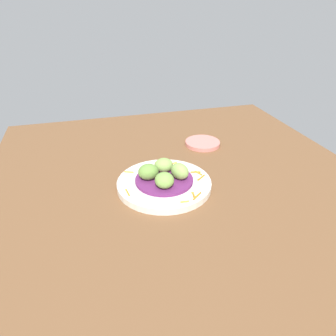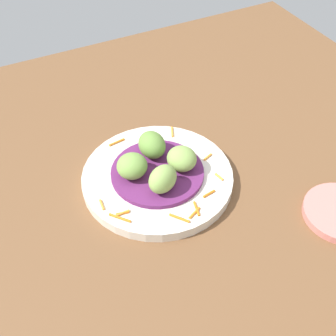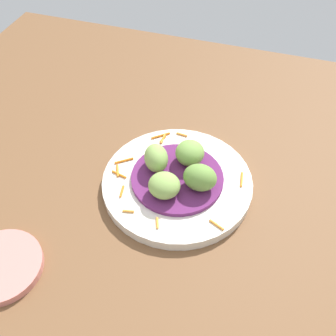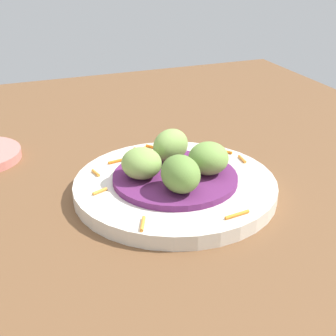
# 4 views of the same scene
# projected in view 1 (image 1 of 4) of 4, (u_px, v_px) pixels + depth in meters

# --- Properties ---
(table_surface) EXTENTS (1.10, 1.10, 0.02)m
(table_surface) POSITION_uv_depth(u_px,v_px,m) (177.00, 177.00, 0.93)
(table_surface) COLOR brown
(table_surface) RESTS_ON ground
(main_plate) EXTENTS (0.26, 0.26, 0.02)m
(main_plate) POSITION_uv_depth(u_px,v_px,m) (164.00, 184.00, 0.86)
(main_plate) COLOR silver
(main_plate) RESTS_ON table_surface
(cabbage_bed) EXTENTS (0.16, 0.16, 0.01)m
(cabbage_bed) POSITION_uv_depth(u_px,v_px,m) (164.00, 180.00, 0.85)
(cabbage_bed) COLOR #60235B
(cabbage_bed) RESTS_ON main_plate
(carrot_garnish) EXTENTS (0.23, 0.22, 0.00)m
(carrot_garnish) POSITION_uv_depth(u_px,v_px,m) (178.00, 181.00, 0.85)
(carrot_garnish) COLOR orange
(carrot_garnish) RESTS_ON main_plate
(guac_scoop_left) EXTENTS (0.06, 0.06, 0.04)m
(guac_scoop_left) POSITION_uv_depth(u_px,v_px,m) (164.00, 180.00, 0.80)
(guac_scoop_left) COLOR #759E47
(guac_scoop_left) RESTS_ON cabbage_bed
(guac_scoop_center) EXTENTS (0.06, 0.07, 0.04)m
(guac_scoop_center) POSITION_uv_depth(u_px,v_px,m) (180.00, 171.00, 0.84)
(guac_scoop_center) COLOR #84A851
(guac_scoop_center) RESTS_ON cabbage_bed
(guac_scoop_right) EXTENTS (0.05, 0.05, 0.04)m
(guac_scoop_right) POSITION_uv_depth(u_px,v_px,m) (164.00, 165.00, 0.88)
(guac_scoop_right) COLOR #84A851
(guac_scoop_right) RESTS_ON cabbage_bed
(guac_scoop_back) EXTENTS (0.06, 0.05, 0.04)m
(guac_scoop_back) POSITION_uv_depth(u_px,v_px,m) (148.00, 172.00, 0.84)
(guac_scoop_back) COLOR olive
(guac_scoop_back) RESTS_ON cabbage_bed
(side_plate_small) EXTENTS (0.12, 0.12, 0.01)m
(side_plate_small) POSITION_uv_depth(u_px,v_px,m) (203.00, 143.00, 1.10)
(side_plate_small) COLOR tan
(side_plate_small) RESTS_ON table_surface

